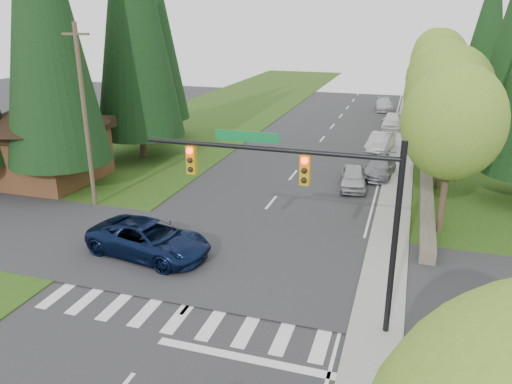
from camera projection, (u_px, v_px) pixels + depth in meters
The scene contains 28 objects.
ground at pixel (132, 376), 15.13m from camera, with size 120.00×120.00×0.00m, color #28282B.
grass_east at pixel (504, 200), 29.41m from camera, with size 14.00×110.00×0.06m, color #294211.
grass_west at pixel (118, 163), 36.77m from camera, with size 14.00×110.00×0.06m, color #294211.
cross_street at pixel (225, 259), 22.32m from camera, with size 120.00×8.00×0.10m, color #28282B.
sidewalk_east at pixel (398, 179), 32.92m from camera, with size 1.80×80.00×0.13m, color gray.
curb_east at pixel (385, 178), 33.16m from camera, with size 0.20×80.00×0.13m, color gray.
stone_wall_north at pixel (425, 148), 39.53m from camera, with size 0.70×40.00×0.70m, color #4C4438.
traffic_signal at pixel (310, 188), 16.26m from camera, with size 8.70×0.37×6.80m.
brown_building at pixel (43, 134), 31.79m from camera, with size 8.40×8.40×5.40m.
utility_pole at pixel (85, 117), 26.87m from camera, with size 1.60×0.24×10.00m.
decid_tree_0 at pixel (453, 122), 23.22m from camera, with size 4.80×4.80×8.37m.
decid_tree_1 at pixel (449, 96), 29.42m from camera, with size 5.20×5.20×8.80m.
decid_tree_2 at pixel (442, 80), 35.72m from camera, with size 5.00×5.00×8.82m.
decid_tree_3 at pixel (440, 73), 42.07m from camera, with size 5.00×5.00×8.55m.
decid_tree_4 at pixel (439, 61), 48.19m from camera, with size 5.40×5.40×9.18m.
decid_tree_5 at pixel (435, 61), 54.72m from camera, with size 4.80×4.80×8.30m.
decid_tree_6 at pixel (434, 53), 60.87m from camera, with size 5.20×5.20×8.86m.
conifer_w_a at pixel (41, 6), 27.76m from camera, with size 6.12×6.12×19.80m.
conifer_w_b at pixel (48, 23), 32.54m from camera, with size 5.44×5.44×17.80m.
conifer_w_c at pixel (132, 0), 34.49m from camera, with size 6.46×6.46×20.80m.
conifer_w_e at pixel (150, 15), 40.79m from camera, with size 5.78×5.78×18.80m.
conifer_e_c at pixel (489, 25), 51.17m from camera, with size 5.10×5.10×16.80m.
suv_navy at pixel (149, 239), 22.43m from camera, with size 2.66×5.76×1.60m, color #0A1536.
parked_car_a at pixel (353, 177), 31.34m from camera, with size 1.60×3.98×1.35m, color #ABABB0.
parked_car_b at pixel (380, 167), 33.51m from camera, with size 1.78×4.37×1.27m, color gray.
parked_car_c at pixel (380, 143), 39.48m from camera, with size 1.58×4.52×1.49m, color #ACACB1.
parked_car_d at pixel (392, 121), 47.53m from camera, with size 1.79×4.44×1.51m, color silver.
parked_car_e at pixel (384, 105), 56.73m from camera, with size 1.84×4.53×1.31m, color silver.
Camera 1 is at (7.31, -10.67, 10.34)m, focal length 35.00 mm.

